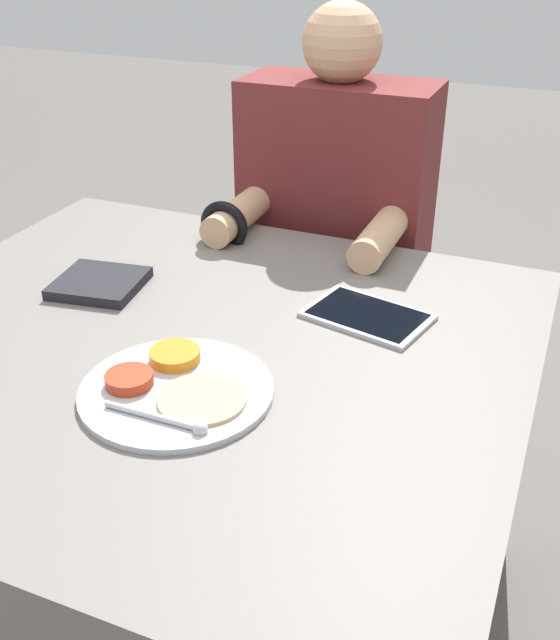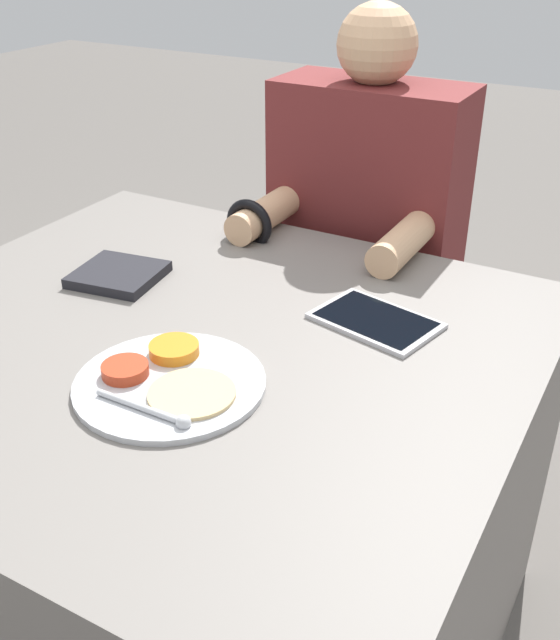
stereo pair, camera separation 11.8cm
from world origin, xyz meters
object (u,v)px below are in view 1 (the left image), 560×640
Objects in this scene: person_diner at (332,284)px; red_notebook at (100,284)px; thali_tray at (175,387)px; tablet_device at (367,316)px.

red_notebook is at bearing -116.79° from person_diner.
thali_tray is 0.39m from red_notebook.
person_diner reaches higher than red_notebook.
tablet_device is 0.19× the size of person_diner.
thali_tray is 0.38m from tablet_device.
person_diner is at bearing 63.21° from red_notebook.
thali_tray is 0.82m from person_diner.
thali_tray is 0.24× the size of person_diner.
red_notebook reaches higher than tablet_device.
person_diner reaches higher than thali_tray.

